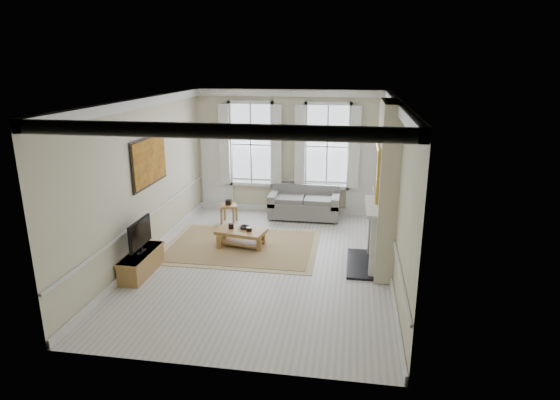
% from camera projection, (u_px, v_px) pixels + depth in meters
% --- Properties ---
extents(floor, '(7.20, 7.20, 0.00)m').
position_uv_depth(floor, '(265.00, 262.00, 9.93)').
color(floor, '#B7B5AD').
rests_on(floor, ground).
extents(ceiling, '(7.20, 7.20, 0.00)m').
position_uv_depth(ceiling, '(263.00, 100.00, 8.96)').
color(ceiling, white).
rests_on(ceiling, back_wall).
extents(back_wall, '(5.20, 0.00, 5.20)m').
position_uv_depth(back_wall, '(289.00, 152.00, 12.85)').
color(back_wall, beige).
rests_on(back_wall, floor).
extents(left_wall, '(0.00, 7.20, 7.20)m').
position_uv_depth(left_wall, '(143.00, 180.00, 9.84)').
color(left_wall, beige).
rests_on(left_wall, floor).
extents(right_wall, '(0.00, 7.20, 7.20)m').
position_uv_depth(right_wall, '(396.00, 191.00, 9.05)').
color(right_wall, beige).
rests_on(right_wall, floor).
extents(window_left, '(1.26, 0.20, 2.20)m').
position_uv_depth(window_left, '(251.00, 144.00, 12.91)').
color(window_left, '#B2BCC6').
rests_on(window_left, back_wall).
extents(window_right, '(1.26, 0.20, 2.20)m').
position_uv_depth(window_right, '(327.00, 146.00, 12.59)').
color(window_right, '#B2BCC6').
rests_on(window_right, back_wall).
extents(door_left, '(0.90, 0.08, 2.30)m').
position_uv_depth(door_left, '(217.00, 169.00, 13.28)').
color(door_left, silver).
rests_on(door_left, floor).
extents(door_right, '(0.90, 0.08, 2.30)m').
position_uv_depth(door_right, '(363.00, 175.00, 12.66)').
color(door_right, silver).
rests_on(door_right, floor).
extents(painting, '(0.05, 1.66, 1.06)m').
position_uv_depth(painting, '(150.00, 161.00, 10.02)').
color(painting, '#BE8720').
rests_on(painting, left_wall).
extents(chimney_breast, '(0.35, 1.70, 3.38)m').
position_uv_depth(chimney_breast, '(386.00, 188.00, 9.27)').
color(chimney_breast, beige).
rests_on(chimney_breast, floor).
extents(hearth, '(0.55, 1.50, 0.05)m').
position_uv_depth(hearth, '(360.00, 264.00, 9.81)').
color(hearth, black).
rests_on(hearth, floor).
extents(fireplace, '(0.21, 1.45, 1.33)m').
position_uv_depth(fireplace, '(372.00, 233.00, 9.58)').
color(fireplace, silver).
rests_on(fireplace, floor).
extents(mirror, '(0.06, 1.26, 1.06)m').
position_uv_depth(mirror, '(376.00, 170.00, 9.20)').
color(mirror, gold).
rests_on(mirror, chimney_breast).
extents(sofa, '(1.88, 0.91, 0.87)m').
position_uv_depth(sofa, '(304.00, 205.00, 12.70)').
color(sofa, slate).
rests_on(sofa, floor).
extents(side_table, '(0.51, 0.51, 0.49)m').
position_uv_depth(side_table, '(229.00, 209.00, 12.29)').
color(side_table, olive).
rests_on(side_table, floor).
extents(rug, '(3.50, 2.60, 0.02)m').
position_uv_depth(rug, '(242.00, 246.00, 10.79)').
color(rug, '#94784C').
rests_on(rug, floor).
extents(coffee_table, '(1.18, 0.82, 0.41)m').
position_uv_depth(coffee_table, '(241.00, 233.00, 10.70)').
color(coffee_table, olive).
rests_on(coffee_table, rug).
extents(ceramic_pot_a, '(0.13, 0.13, 0.13)m').
position_uv_depth(ceramic_pot_a, '(231.00, 226.00, 10.74)').
color(ceramic_pot_a, black).
rests_on(ceramic_pot_a, coffee_table).
extents(ceramic_pot_b, '(0.13, 0.13, 0.09)m').
position_uv_depth(ceramic_pot_b, '(249.00, 229.00, 10.59)').
color(ceramic_pot_b, black).
rests_on(ceramic_pot_b, coffee_table).
extents(bowl, '(0.30, 0.30, 0.06)m').
position_uv_depth(bowl, '(244.00, 227.00, 10.76)').
color(bowl, black).
rests_on(bowl, coffee_table).
extents(tv_stand, '(0.41, 1.28, 0.46)m').
position_uv_depth(tv_stand, '(142.00, 263.00, 9.35)').
color(tv_stand, olive).
rests_on(tv_stand, floor).
extents(tv, '(0.08, 0.90, 0.68)m').
position_uv_depth(tv, '(140.00, 234.00, 9.17)').
color(tv, black).
rests_on(tv, tv_stand).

